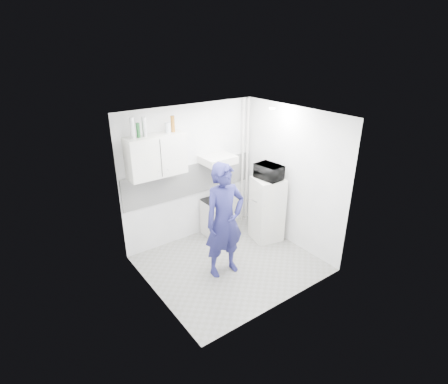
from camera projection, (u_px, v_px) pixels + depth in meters
floor at (230, 263)px, 6.15m from camera, size 2.80×2.80×0.00m
ceiling at (232, 116)px, 5.11m from camera, size 2.80×2.80×0.00m
wall_back at (191, 174)px, 6.56m from camera, size 2.80×0.00×2.80m
wall_left at (151, 221)px, 4.88m from camera, size 0.00×2.60×2.60m
wall_right at (292, 178)px, 6.39m from camera, size 0.00×2.60×2.60m
person at (225, 221)px, 5.58m from camera, size 0.74×0.51×1.93m
stove at (216, 218)px, 6.95m from camera, size 0.46×0.46×0.73m
fridge at (267, 209)px, 6.71m from camera, size 0.62×0.62×1.26m
stove_top at (215, 201)px, 6.80m from camera, size 0.44×0.44×0.03m
saucepan at (216, 197)px, 6.81m from camera, size 0.19×0.19×0.11m
microwave at (269, 172)px, 6.40m from camera, size 0.53×0.39×0.27m
bottle_a at (132, 128)px, 5.40m from camera, size 0.08×0.08×0.33m
bottle_b at (138, 130)px, 5.47m from camera, size 0.06×0.06×0.23m
bottle_c at (144, 127)px, 5.51m from camera, size 0.08×0.08×0.31m
canister_b at (168, 128)px, 5.76m from camera, size 0.09×0.09×0.17m
bottle_e at (173, 124)px, 5.79m from camera, size 0.07×0.07×0.27m
upper_cabinet at (156, 156)px, 5.81m from camera, size 1.00×0.35×0.70m
range_hood at (218, 160)px, 6.51m from camera, size 0.60×0.50×0.14m
backsplash at (191, 179)px, 6.59m from camera, size 2.74×0.03×0.60m
pipe_a at (247, 162)px, 7.20m from camera, size 0.05×0.05×2.60m
pipe_b at (242, 163)px, 7.13m from camera, size 0.04×0.04×2.60m
ceiling_spot_fixture at (272, 108)px, 5.81m from camera, size 0.10×0.10×0.02m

